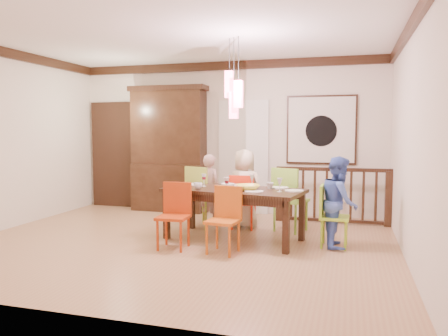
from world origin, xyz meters
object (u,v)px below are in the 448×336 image
(chair_far_left, at_px, (204,192))
(china_hutch, at_px, (169,149))
(dining_table, at_px, (234,195))
(balustrade, at_px, (333,194))
(person_far_left, at_px, (210,189))
(chair_end_right, at_px, (335,212))
(person_end_right, at_px, (339,202))
(person_far_mid, at_px, (244,189))

(chair_far_left, height_order, china_hutch, china_hutch)
(dining_table, xyz_separation_m, balustrade, (1.34, 1.55, -0.16))
(person_far_left, bearing_deg, balustrade, -137.02)
(china_hutch, height_order, person_far_left, china_hutch)
(dining_table, bearing_deg, chair_end_right, 9.48)
(chair_far_left, distance_m, person_end_right, 2.27)
(dining_table, bearing_deg, china_hutch, 143.62)
(dining_table, xyz_separation_m, person_far_mid, (-0.03, 0.81, -0.02))
(china_hutch, xyz_separation_m, person_far_left, (1.18, -1.00, -0.63))
(china_hutch, bearing_deg, chair_end_right, -30.28)
(chair_far_left, xyz_separation_m, person_end_right, (2.17, -0.67, 0.05))
(dining_table, height_order, person_far_left, person_far_left)
(chair_end_right, distance_m, china_hutch, 3.84)
(chair_end_right, relative_size, person_end_right, 0.68)
(chair_far_left, height_order, person_far_mid, person_far_mid)
(chair_far_left, bearing_deg, chair_end_right, -176.37)
(person_far_mid, xyz_separation_m, person_end_right, (1.51, -0.78, -0.02))
(chair_far_left, bearing_deg, person_end_right, -175.24)
(dining_table, relative_size, chair_far_left, 2.10)
(china_hutch, bearing_deg, chair_far_left, -46.31)
(person_far_left, bearing_deg, dining_table, 150.62)
(china_hutch, xyz_separation_m, person_end_right, (3.31, -1.87, -0.61))
(chair_end_right, bearing_deg, china_hutch, 61.43)
(dining_table, distance_m, person_far_left, 1.11)
(china_hutch, bearing_deg, dining_table, -46.03)
(chair_far_left, distance_m, chair_end_right, 2.22)
(person_end_right, bearing_deg, person_far_left, 61.59)
(balustrade, bearing_deg, dining_table, -131.52)
(person_far_left, distance_m, person_end_right, 2.30)
(china_hutch, distance_m, person_end_right, 3.85)
(person_far_mid, bearing_deg, person_end_right, 161.65)
(china_hutch, distance_m, person_far_mid, 2.18)
(chair_end_right, bearing_deg, person_end_right, -61.94)
(balustrade, height_order, person_far_mid, person_far_mid)
(chair_far_left, xyz_separation_m, chair_end_right, (2.11, -0.70, -0.09))
(chair_end_right, height_order, china_hutch, china_hutch)
(person_far_left, relative_size, person_far_mid, 0.93)
(chair_far_left, distance_m, person_far_left, 0.21)
(chair_end_right, distance_m, balustrade, 1.56)
(person_end_right, bearing_deg, chair_far_left, 66.68)
(chair_end_right, bearing_deg, person_far_left, 68.15)
(person_far_left, height_order, person_far_mid, person_far_mid)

